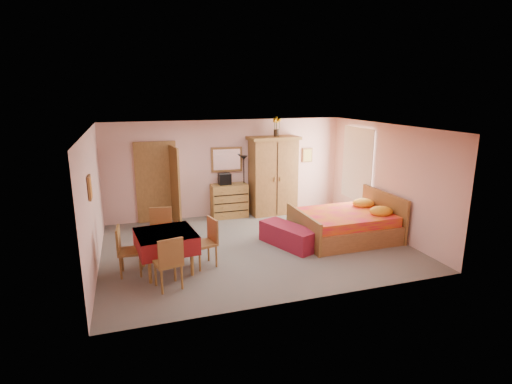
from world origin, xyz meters
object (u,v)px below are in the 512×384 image
object	(u,v)px
bench	(288,236)
dining_table	(166,252)
stereo	(225,179)
wall_mirror	(227,159)
chair_north	(161,233)
wardrobe	(273,176)
chair_east	(204,243)
floor_lamp	(244,186)
chair_west	(130,251)
chair_south	(168,262)
bed	(345,217)
chest_of_drawers	(229,201)
sunflower_vase	(276,127)

from	to	relation	value
bench	dining_table	xyz separation A→B (m)	(-2.67, -0.47, 0.16)
stereo	wall_mirror	bearing A→B (deg)	59.06
chair_north	bench	bearing A→B (deg)	-175.56
wardrobe	bench	bearing A→B (deg)	-104.91
wardrobe	dining_table	distance (m)	4.36
stereo	chair_east	distance (m)	3.22
floor_lamp	chair_north	bearing A→B (deg)	-137.60
chair_west	chair_east	size ratio (longest dim) A/B	0.99
dining_table	chair_south	size ratio (longest dim) A/B	1.10
bed	chair_north	bearing A→B (deg)	176.51
dining_table	bench	bearing A→B (deg)	10.08
chest_of_drawers	floor_lamp	world-z (taller)	floor_lamp
bench	chair_south	xyz separation A→B (m)	(-2.71, -1.16, 0.25)
wardrobe	chair_north	distance (m)	3.93
wall_mirror	chair_north	size ratio (longest dim) A/B	0.85
bench	chair_south	bearing A→B (deg)	-156.79
bench	chest_of_drawers	bearing A→B (deg)	106.13
chair_west	stereo	bearing A→B (deg)	143.52
bed	chair_north	size ratio (longest dim) A/B	2.21
wardrobe	bench	size ratio (longest dim) A/B	1.55
chest_of_drawers	stereo	size ratio (longest dim) A/B	3.00
wall_mirror	wardrobe	distance (m)	1.35
wall_mirror	stereo	world-z (taller)	wall_mirror
chest_of_drawers	wall_mirror	distance (m)	1.12
chair_south	chair_east	distance (m)	1.02
wardrobe	chair_east	xyz separation A→B (m)	(-2.48, -2.88, -0.60)
stereo	chair_north	xyz separation A→B (m)	(-1.89, -2.22, -0.56)
chest_of_drawers	chair_south	xyz separation A→B (m)	(-2.00, -3.62, 0.03)
sunflower_vase	chair_north	bearing A→B (deg)	-147.05
chest_of_drawers	wardrobe	xyz separation A→B (m)	(1.24, -0.05, 0.62)
wall_mirror	sunflower_vase	world-z (taller)	sunflower_vase
stereo	bench	world-z (taller)	stereo
chest_of_drawers	chair_north	distance (m)	2.97
stereo	sunflower_vase	bearing A→B (deg)	-2.77
bench	chair_north	world-z (taller)	chair_north
chair_north	floor_lamp	bearing A→B (deg)	-127.52
bench	chair_south	distance (m)	2.96
floor_lamp	chair_south	bearing A→B (deg)	-123.61
bench	dining_table	size ratio (longest dim) A/B	1.32
dining_table	sunflower_vase	bearing A→B (deg)	41.42
chest_of_drawers	chair_south	world-z (taller)	chair_south
stereo	chair_east	xyz separation A→B (m)	(-1.13, -2.96, -0.58)
wall_mirror	chair_west	distance (m)	4.19
stereo	dining_table	distance (m)	3.56
chair_north	chair_west	size ratio (longest dim) A/B	1.07
chair_north	chair_west	world-z (taller)	chair_north
chest_of_drawers	sunflower_vase	distance (m)	2.36
stereo	chair_south	bearing A→B (deg)	-117.35
floor_lamp	sunflower_vase	bearing A→B (deg)	-3.72
floor_lamp	sunflower_vase	distance (m)	1.82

